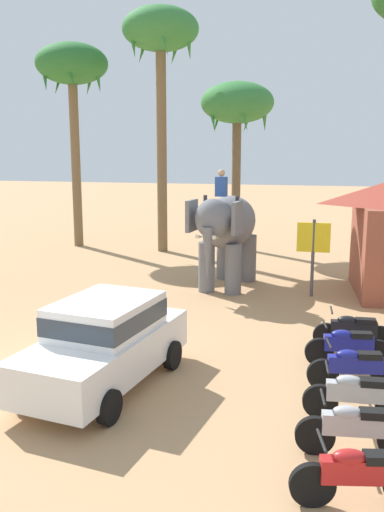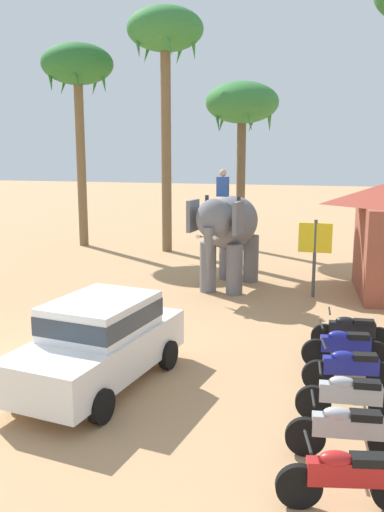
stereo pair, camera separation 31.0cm
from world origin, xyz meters
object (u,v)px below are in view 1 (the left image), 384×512
Objects in this scene: palm_tree_behind_elephant at (72,71)px; motorcycle_far_in_row at (348,345)px; motorcycle_second_in_row at (356,428)px; motorcycle_nearest_camera at (360,474)px; motorcycle_mid_row at (357,395)px; palm_tree_left_of_road at (237,107)px; palm_tree_far_back at (161,39)px; motorcycle_fourth_in_row at (355,367)px; car_sedan_foreground at (105,340)px; elephant_with_mahout at (227,228)px; motorcycle_end_of_row at (353,331)px; signboard_yellow at (313,243)px.

motorcycle_far_in_row is at bearing -45.92° from palm_tree_behind_elephant.
motorcycle_second_in_row is 0.20× the size of palm_tree_behind_elephant.
motorcycle_mid_row is (0.07, 2.38, 0.00)m from motorcycle_nearest_camera.
palm_tree_left_of_road is at bearing 105.15° from motorcycle_second_in_row.
palm_tree_far_back is (-7.59, 15.39, 8.50)m from motorcycle_second_in_row.
palm_tree_far_back reaches higher than motorcycle_mid_row.
motorcycle_second_in_row is 2.39m from motorcycle_fourth_in_row.
palm_tree_left_of_road is at bearing 89.94° from car_sedan_foreground.
car_sedan_foreground is 8.19m from elephant_with_mahout.
elephant_with_mahout reaches higher than motorcycle_mid_row.
elephant_with_mahout is 2.23× the size of motorcycle_nearest_camera.
motorcycle_far_in_row is 18.54m from palm_tree_behind_elephant.
motorcycle_fourth_in_row is at bearing 88.51° from motorcycle_nearest_camera.
motorcycle_end_of_row is 0.20× the size of palm_tree_behind_elephant.
elephant_with_mahout is at bearing 117.69° from motorcycle_fourth_in_row.
motorcycle_second_in_row is 0.24× the size of palm_tree_left_of_road.
palm_tree_far_back reaches higher than motorcycle_second_in_row.
palm_tree_far_back is at bearing -154.15° from palm_tree_left_of_road.
car_sedan_foreground is at bearing -146.71° from motorcycle_end_of_row.
palm_tree_far_back is (-3.91, 5.83, 6.97)m from elephant_with_mahout.
motorcycle_nearest_camera and motorcycle_second_in_row have the same top height.
elephant_with_mahout is 2.21× the size of motorcycle_far_in_row.
palm_tree_left_of_road is (-4.65, 14.46, 5.82)m from motorcycle_fourth_in_row.
elephant_with_mahout is 9.32m from motorcycle_mid_row.
motorcycle_mid_row and motorcycle_end_of_row have the same top height.
palm_tree_left_of_road is at bearing 111.02° from motorcycle_end_of_row.
motorcycle_end_of_row is 0.75× the size of signboard_yellow.
palm_tree_behind_elephant is (-11.90, 13.38, 7.42)m from motorcycle_fourth_in_row.
motorcycle_far_in_row is (4.58, 2.08, -0.46)m from car_sedan_foreground.
palm_tree_left_of_road is at bearing 96.93° from elephant_with_mahout.
signboard_yellow is at bearing -8.85° from elephant_with_mahout.
car_sedan_foreground reaches higher than motorcycle_second_in_row.
elephant_with_mahout is at bearing 108.78° from motorcycle_nearest_camera.
car_sedan_foreground is 16.27m from palm_tree_left_of_road.
car_sedan_foreground is 4.68m from motorcycle_mid_row.
motorcycle_mid_row is (0.06, 1.16, 0.00)m from motorcycle_second_in_row.
motorcycle_second_in_row is 1.00× the size of motorcycle_far_in_row.
motorcycle_fourth_in_row is at bearing 88.93° from motorcycle_mid_row.
car_sedan_foreground is 2.40× the size of motorcycle_far_in_row.
motorcycle_end_of_row is at bearing -52.40° from elephant_with_mahout.
car_sedan_foreground is 2.39× the size of motorcycle_end_of_row.
palm_tree_far_back reaches higher than palm_tree_behind_elephant.
palm_tree_left_of_road reaches higher than motorcycle_mid_row.
elephant_with_mahout reaches higher than motorcycle_second_in_row.
car_sedan_foreground is 2.41× the size of motorcycle_fourth_in_row.
palm_tree_behind_elephant is at bearing 174.80° from palm_tree_far_back.
motorcycle_mid_row is at bearing -83.05° from signboard_yellow.
elephant_with_mahout is 8.51m from palm_tree_left_of_road.
motorcycle_end_of_row is 14.36m from palm_tree_left_of_road.
motorcycle_mid_row is at bearing -66.02° from elephant_with_mahout.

